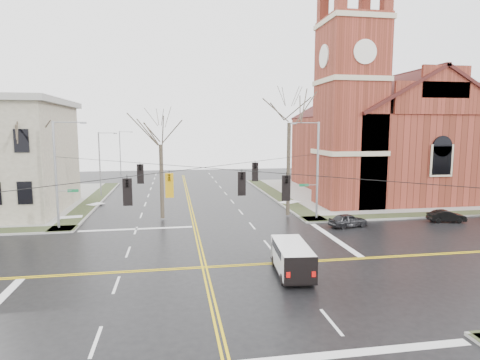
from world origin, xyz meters
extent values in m
plane|color=black|center=(0.00, 0.00, 0.00)|extent=(120.00, 120.00, 0.00)
cube|color=gray|center=(25.00, 25.00, 0.07)|extent=(30.00, 30.00, 0.15)
cube|color=#26321B|center=(11.20, 25.00, 0.15)|extent=(2.00, 30.00, 0.02)
cube|color=#26321B|center=(25.00, 11.20, 0.15)|extent=(30.00, 2.00, 0.02)
cube|color=#26321B|center=(-11.20, 25.00, 0.15)|extent=(2.00, 30.00, 0.02)
cube|color=gold|center=(-0.12, 0.00, 0.01)|extent=(0.12, 100.00, 0.01)
cube|color=gold|center=(0.12, 0.00, 0.01)|extent=(0.12, 100.00, 0.01)
cube|color=gold|center=(0.00, -0.12, 0.01)|extent=(100.00, 0.12, 0.01)
cube|color=gold|center=(0.00, 0.12, 0.01)|extent=(100.00, 0.12, 0.01)
cube|color=silver|center=(5.00, -10.50, 0.01)|extent=(9.50, 0.50, 0.01)
cube|color=silver|center=(-5.00, 10.50, 0.01)|extent=(9.50, 0.50, 0.01)
cube|color=silver|center=(10.50, 5.00, 0.01)|extent=(0.50, 9.50, 0.01)
cube|color=maroon|center=(17.00, 17.00, 10.00)|extent=(6.00, 6.00, 20.00)
cube|color=#C3B696|center=(17.00, 17.00, 19.50)|extent=(6.30, 6.30, 0.50)
cylinder|color=silver|center=(17.00, 13.95, 16.00)|extent=(2.40, 0.15, 2.40)
cylinder|color=silver|center=(13.95, 17.00, 16.00)|extent=(0.15, 2.40, 2.40)
cube|color=maroon|center=(26.00, 26.00, 5.00)|extent=(18.00, 24.00, 10.00)
cube|color=maroon|center=(16.80, 20.00, 2.20)|extent=(2.00, 5.00, 4.40)
cylinder|color=gray|center=(11.50, 11.50, 4.65)|extent=(0.20, 0.20, 9.00)
cylinder|color=gray|center=(10.90, 11.50, 3.30)|extent=(1.20, 0.06, 0.06)
cube|color=#106235|center=(10.20, 11.50, 3.30)|extent=(0.90, 0.04, 0.25)
cylinder|color=gray|center=(10.30, 11.50, 9.05)|extent=(2.40, 0.08, 0.08)
cube|color=gray|center=(9.10, 11.50, 9.00)|extent=(0.50, 0.22, 0.15)
cylinder|color=gray|center=(-11.50, 11.50, 4.65)|extent=(0.20, 0.20, 9.00)
cylinder|color=gray|center=(-10.90, 11.50, 3.30)|extent=(1.20, 0.06, 0.06)
cube|color=#106235|center=(-10.20, 11.50, 3.30)|extent=(0.90, 0.04, 0.25)
cylinder|color=gray|center=(-10.30, 11.50, 9.05)|extent=(2.40, 0.08, 0.08)
cube|color=gray|center=(-9.10, 11.50, 9.00)|extent=(0.50, 0.22, 0.15)
cylinder|color=black|center=(0.00, 0.00, 6.20)|extent=(23.02, 23.02, 0.03)
cylinder|color=black|center=(0.00, 0.00, 6.20)|extent=(23.02, 23.02, 0.03)
imported|color=black|center=(-4.00, -4.00, 5.45)|extent=(0.21, 0.26, 1.30)
imported|color=black|center=(4.00, 4.00, 5.45)|extent=(0.21, 0.26, 1.30)
imported|color=#C9930B|center=(-2.00, -2.00, 5.45)|extent=(0.21, 0.26, 1.30)
imported|color=black|center=(-4.00, 4.00, 5.45)|extent=(0.21, 0.26, 1.30)
imported|color=black|center=(4.00, -4.00, 5.45)|extent=(0.21, 0.26, 1.30)
imported|color=black|center=(2.00, -2.00, 5.45)|extent=(0.21, 0.26, 1.30)
cylinder|color=gray|center=(-10.80, 28.00, 4.10)|extent=(0.16, 0.16, 8.00)
cylinder|color=gray|center=(-9.80, 28.00, 8.00)|extent=(2.00, 0.07, 0.07)
cube|color=gray|center=(-8.80, 28.00, 7.95)|extent=(0.45, 0.20, 0.13)
cylinder|color=gray|center=(-10.80, 48.00, 4.10)|extent=(0.16, 0.16, 8.00)
cylinder|color=gray|center=(-9.80, 48.00, 8.00)|extent=(2.00, 0.07, 0.07)
cube|color=gray|center=(-8.80, 48.00, 7.95)|extent=(0.45, 0.20, 0.13)
cube|color=white|center=(4.98, -2.07, 1.05)|extent=(2.21, 4.79, 1.49)
cube|color=white|center=(5.16, -0.15, 0.83)|extent=(1.86, 0.95, 1.05)
cube|color=black|center=(5.18, 0.16, 1.31)|extent=(1.62, 0.25, 0.70)
cube|color=black|center=(5.00, -1.89, 1.53)|extent=(2.09, 3.31, 0.48)
cube|color=#B70C0A|center=(4.08, -4.36, 0.88)|extent=(0.21, 0.08, 0.30)
cube|color=#B70C0A|center=(5.44, -4.48, 0.88)|extent=(0.21, 0.08, 0.30)
cube|color=black|center=(4.98, -2.07, 0.29)|extent=(2.26, 4.83, 0.09)
cylinder|color=black|center=(4.32, -0.47, 0.32)|extent=(0.28, 0.65, 0.63)
cylinder|color=black|center=(5.92, -0.62, 0.32)|extent=(0.28, 0.65, 0.63)
cylinder|color=black|center=(4.04, -3.52, 0.32)|extent=(0.28, 0.65, 0.63)
cylinder|color=black|center=(5.64, -3.67, 0.32)|extent=(0.28, 0.65, 0.63)
imported|color=black|center=(13.17, 8.25, 0.59)|extent=(3.66, 2.05, 1.18)
imported|color=black|center=(22.90, 8.49, 0.54)|extent=(3.44, 1.65, 1.09)
cylinder|color=#332A20|center=(-14.15, 14.25, 3.78)|extent=(0.36, 0.36, 7.25)
cylinder|color=#332A20|center=(-2.87, 13.80, 3.61)|extent=(0.36, 0.36, 6.92)
cylinder|color=#332A20|center=(9.19, 13.22, 4.62)|extent=(0.36, 0.36, 8.94)
camera|label=1|loc=(-1.78, -23.93, 8.52)|focal=30.00mm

